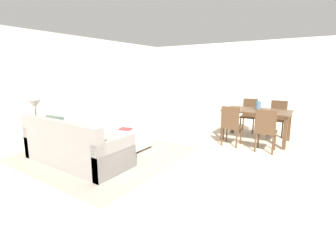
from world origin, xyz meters
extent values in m
plane|color=beige|center=(0.00, 0.00, 0.00)|extent=(10.80, 10.80, 0.00)
cube|color=silver|center=(0.00, 5.00, 1.35)|extent=(9.00, 0.12, 2.70)
cube|color=silver|center=(-4.50, 0.50, 1.35)|extent=(0.12, 11.00, 2.70)
cube|color=gray|center=(-1.94, -0.45, 0.00)|extent=(3.00, 2.80, 0.01)
cube|color=gray|center=(-2.02, -1.01, 0.21)|extent=(2.14, 0.86, 0.42)
cube|color=gray|center=(-2.02, -1.36, 0.64)|extent=(2.14, 0.16, 0.44)
cube|color=gray|center=(-3.02, -1.01, 0.31)|extent=(0.14, 0.86, 0.62)
cube|color=gray|center=(-1.02, -1.01, 0.31)|extent=(0.14, 0.86, 0.62)
cube|color=slate|center=(-2.58, -1.07, 0.63)|extent=(0.42, 0.16, 0.42)
cube|color=gray|center=(-2.02, -1.10, 0.60)|extent=(0.36, 0.11, 0.36)
cube|color=slate|center=(-1.47, -1.10, 0.60)|extent=(0.36, 0.14, 0.36)
cube|color=silver|center=(-1.86, 0.12, 0.23)|extent=(1.06, 0.59, 0.34)
cylinder|color=#513823|center=(-2.34, 0.36, 0.03)|extent=(0.05, 0.05, 0.06)
cylinder|color=#513823|center=(-1.38, 0.36, 0.03)|extent=(0.05, 0.05, 0.06)
cylinder|color=#513823|center=(-2.34, -0.13, 0.03)|extent=(0.05, 0.05, 0.06)
cylinder|color=#513823|center=(-1.38, -0.13, 0.03)|extent=(0.05, 0.05, 0.06)
cube|color=brown|center=(-3.39, -1.00, 0.55)|extent=(0.40, 0.40, 0.03)
cylinder|color=brown|center=(-3.56, -0.83, 0.27)|extent=(0.04, 0.04, 0.53)
cylinder|color=brown|center=(-3.22, -0.83, 0.27)|extent=(0.04, 0.04, 0.53)
cylinder|color=brown|center=(-3.56, -1.17, 0.27)|extent=(0.04, 0.04, 0.53)
cylinder|color=brown|center=(-3.22, -1.17, 0.27)|extent=(0.04, 0.04, 0.53)
cylinder|color=brown|center=(-3.39, -1.00, 0.58)|extent=(0.16, 0.16, 0.02)
cylinder|color=brown|center=(-3.39, -1.00, 0.75)|extent=(0.02, 0.02, 0.32)
cone|color=silver|center=(-3.39, -1.00, 1.00)|extent=(0.26, 0.26, 0.18)
cube|color=#513823|center=(0.44, 2.29, 0.74)|extent=(1.52, 0.90, 0.04)
cube|color=#513823|center=(-0.26, 2.68, 0.36)|extent=(0.07, 0.07, 0.72)
cube|color=#513823|center=(1.14, 2.68, 0.36)|extent=(0.07, 0.07, 0.72)
cube|color=#513823|center=(-0.26, 1.90, 0.36)|extent=(0.07, 0.07, 0.72)
cube|color=#513823|center=(1.14, 1.90, 0.36)|extent=(0.07, 0.07, 0.72)
cube|color=#513823|center=(0.07, 1.59, 0.43)|extent=(0.40, 0.40, 0.04)
cube|color=#513823|center=(0.07, 1.41, 0.69)|extent=(0.40, 0.04, 0.47)
cylinder|color=#513823|center=(-0.10, 1.76, 0.21)|extent=(0.04, 0.04, 0.41)
cylinder|color=#513823|center=(0.24, 1.77, 0.21)|extent=(0.04, 0.04, 0.41)
cylinder|color=#513823|center=(-0.10, 1.42, 0.21)|extent=(0.04, 0.04, 0.41)
cylinder|color=#513823|center=(0.24, 1.43, 0.21)|extent=(0.04, 0.04, 0.41)
cube|color=#513823|center=(0.82, 1.56, 0.43)|extent=(0.42, 0.42, 0.04)
cube|color=#513823|center=(0.82, 1.38, 0.69)|extent=(0.40, 0.06, 0.47)
cylinder|color=#513823|center=(0.64, 1.72, 0.21)|extent=(0.04, 0.04, 0.41)
cylinder|color=#513823|center=(0.98, 1.74, 0.21)|extent=(0.04, 0.04, 0.41)
cylinder|color=#513823|center=(0.65, 1.38, 0.21)|extent=(0.04, 0.04, 0.41)
cylinder|color=#513823|center=(0.99, 1.40, 0.21)|extent=(0.04, 0.04, 0.41)
cube|color=#513823|center=(0.07, 3.03, 0.43)|extent=(0.42, 0.42, 0.04)
cube|color=#513823|center=(0.06, 3.21, 0.69)|extent=(0.40, 0.06, 0.47)
cylinder|color=#513823|center=(0.25, 2.87, 0.21)|extent=(0.04, 0.04, 0.41)
cylinder|color=#513823|center=(-0.09, 2.85, 0.21)|extent=(0.04, 0.04, 0.41)
cylinder|color=#513823|center=(0.23, 3.21, 0.21)|extent=(0.04, 0.04, 0.41)
cylinder|color=#513823|center=(-0.11, 3.19, 0.21)|extent=(0.04, 0.04, 0.41)
cube|color=#513823|center=(0.81, 3.02, 0.43)|extent=(0.40, 0.40, 0.04)
cube|color=#513823|center=(0.81, 3.20, 0.69)|extent=(0.40, 0.04, 0.47)
cylinder|color=#513823|center=(0.98, 2.84, 0.21)|extent=(0.04, 0.04, 0.41)
cylinder|color=#513823|center=(0.64, 2.85, 0.21)|extent=(0.04, 0.04, 0.41)
cylinder|color=#513823|center=(0.98, 3.18, 0.21)|extent=(0.04, 0.04, 0.41)
cylinder|color=#513823|center=(0.64, 3.19, 0.21)|extent=(0.04, 0.04, 0.41)
cylinder|color=slate|center=(0.46, 2.34, 0.86)|extent=(0.12, 0.12, 0.21)
cube|color=maroon|center=(-1.87, 0.14, 0.42)|extent=(0.30, 0.26, 0.03)
camera|label=1|loc=(1.69, -3.60, 1.69)|focal=25.04mm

